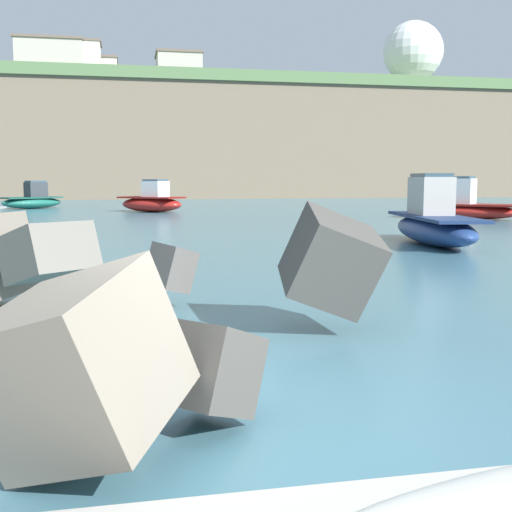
{
  "coord_description": "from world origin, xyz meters",
  "views": [
    {
      "loc": [
        -0.94,
        -5.41,
        2.13
      ],
      "look_at": [
        0.27,
        0.5,
        1.4
      ],
      "focal_mm": 44.61,
      "sensor_mm": 36.0,
      "label": 1
    }
  ],
  "objects_px": {
    "station_building_west": "(73,65)",
    "station_building_east": "(179,70)",
    "station_building_annex": "(103,77)",
    "station_building_central": "(52,65)",
    "boat_near_left": "(433,222)",
    "boat_far_left": "(33,200)",
    "radar_dome": "(413,55)",
    "boat_far_centre": "(463,206)",
    "boat_near_right": "(152,201)"
  },
  "relations": [
    {
      "from": "boat_near_left",
      "to": "station_building_east",
      "type": "relative_size",
      "value": 1.1
    },
    {
      "from": "boat_near_left",
      "to": "station_building_west",
      "type": "distance_m",
      "value": 69.62
    },
    {
      "from": "boat_near_right",
      "to": "boat_far_left",
      "type": "bearing_deg",
      "value": 140.81
    },
    {
      "from": "radar_dome",
      "to": "station_building_east",
      "type": "xyz_separation_m",
      "value": [
        -34.83,
        -7.54,
        -4.51
      ]
    },
    {
      "from": "boat_far_left",
      "to": "station_building_central",
      "type": "distance_m",
      "value": 40.79
    },
    {
      "from": "boat_near_right",
      "to": "station_building_east",
      "type": "distance_m",
      "value": 42.95
    },
    {
      "from": "station_building_central",
      "to": "boat_near_right",
      "type": "bearing_deg",
      "value": -76.84
    },
    {
      "from": "station_building_east",
      "to": "station_building_annex",
      "type": "bearing_deg",
      "value": 132.67
    },
    {
      "from": "station_building_west",
      "to": "station_building_east",
      "type": "xyz_separation_m",
      "value": [
        12.89,
        -3.55,
        -0.84
      ]
    },
    {
      "from": "radar_dome",
      "to": "station_building_central",
      "type": "xyz_separation_m",
      "value": [
        -50.42,
        -3.21,
        -3.65
      ]
    },
    {
      "from": "boat_near_left",
      "to": "boat_far_centre",
      "type": "height_order",
      "value": "boat_near_left"
    },
    {
      "from": "station_building_central",
      "to": "station_building_annex",
      "type": "height_order",
      "value": "station_building_central"
    },
    {
      "from": "boat_near_left",
      "to": "station_building_west",
      "type": "relative_size",
      "value": 0.89
    },
    {
      "from": "boat_near_left",
      "to": "station_building_annex",
      "type": "bearing_deg",
      "value": 99.74
    },
    {
      "from": "boat_near_left",
      "to": "radar_dome",
      "type": "distance_m",
      "value": 79.27
    },
    {
      "from": "station_building_east",
      "to": "boat_near_right",
      "type": "bearing_deg",
      "value": -97.46
    },
    {
      "from": "station_building_annex",
      "to": "station_building_central",
      "type": "bearing_deg",
      "value": -134.99
    },
    {
      "from": "boat_near_right",
      "to": "station_building_annex",
      "type": "bearing_deg",
      "value": 94.91
    },
    {
      "from": "boat_near_left",
      "to": "station_building_annex",
      "type": "height_order",
      "value": "station_building_annex"
    },
    {
      "from": "boat_far_centre",
      "to": "station_building_east",
      "type": "distance_m",
      "value": 53.85
    },
    {
      "from": "boat_far_left",
      "to": "radar_dome",
      "type": "bearing_deg",
      "value": 40.15
    },
    {
      "from": "station_building_west",
      "to": "station_building_central",
      "type": "bearing_deg",
      "value": 163.96
    },
    {
      "from": "boat_near_right",
      "to": "boat_far_centre",
      "type": "bearing_deg",
      "value": -33.93
    },
    {
      "from": "station_building_annex",
      "to": "boat_near_left",
      "type": "bearing_deg",
      "value": -80.26
    },
    {
      "from": "boat_near_right",
      "to": "station_building_annex",
      "type": "relative_size",
      "value": 0.68
    },
    {
      "from": "boat_near_left",
      "to": "boat_far_left",
      "type": "height_order",
      "value": "boat_near_left"
    },
    {
      "from": "boat_far_centre",
      "to": "station_building_annex",
      "type": "distance_m",
      "value": 66.06
    },
    {
      "from": "station_building_east",
      "to": "station_building_annex",
      "type": "relative_size",
      "value": 0.82
    },
    {
      "from": "boat_near_right",
      "to": "boat_far_centre",
      "type": "distance_m",
      "value": 19.16
    },
    {
      "from": "station_building_central",
      "to": "station_building_east",
      "type": "relative_size",
      "value": 1.46
    },
    {
      "from": "boat_far_left",
      "to": "station_building_east",
      "type": "distance_m",
      "value": 38.84
    },
    {
      "from": "boat_near_left",
      "to": "station_building_central",
      "type": "height_order",
      "value": "station_building_central"
    },
    {
      "from": "boat_near_left",
      "to": "station_building_west",
      "type": "bearing_deg",
      "value": 103.49
    },
    {
      "from": "station_building_west",
      "to": "station_building_east",
      "type": "relative_size",
      "value": 1.23
    },
    {
      "from": "radar_dome",
      "to": "station_building_west",
      "type": "relative_size",
      "value": 1.62
    },
    {
      "from": "boat_far_centre",
      "to": "station_building_east",
      "type": "xyz_separation_m",
      "value": [
        -10.67,
        50.64,
        14.88
      ]
    },
    {
      "from": "station_building_east",
      "to": "station_building_central",
      "type": "bearing_deg",
      "value": 164.47
    },
    {
      "from": "radar_dome",
      "to": "station_building_east",
      "type": "height_order",
      "value": "radar_dome"
    },
    {
      "from": "station_building_west",
      "to": "station_building_central",
      "type": "relative_size",
      "value": 0.84
    },
    {
      "from": "boat_near_right",
      "to": "station_building_east",
      "type": "height_order",
      "value": "station_building_east"
    },
    {
      "from": "boat_far_centre",
      "to": "station_building_annex",
      "type": "relative_size",
      "value": 0.8
    },
    {
      "from": "boat_far_left",
      "to": "station_building_central",
      "type": "relative_size",
      "value": 0.57
    },
    {
      "from": "station_building_central",
      "to": "boat_near_left",
      "type": "bearing_deg",
      "value": -74.49
    },
    {
      "from": "boat_near_left",
      "to": "radar_dome",
      "type": "bearing_deg",
      "value": 65.49
    },
    {
      "from": "boat_far_centre",
      "to": "station_building_central",
      "type": "height_order",
      "value": "station_building_central"
    },
    {
      "from": "boat_near_left",
      "to": "boat_far_centre",
      "type": "distance_m",
      "value": 14.08
    },
    {
      "from": "boat_far_centre",
      "to": "boat_far_left",
      "type": "bearing_deg",
      "value": 144.19
    },
    {
      "from": "boat_far_left",
      "to": "boat_far_centre",
      "type": "bearing_deg",
      "value": -35.81
    },
    {
      "from": "boat_far_left",
      "to": "radar_dome",
      "type": "xyz_separation_m",
      "value": [
        48.31,
        40.76,
        19.45
      ]
    },
    {
      "from": "boat_near_right",
      "to": "boat_far_left",
      "type": "distance_m",
      "value": 10.64
    }
  ]
}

